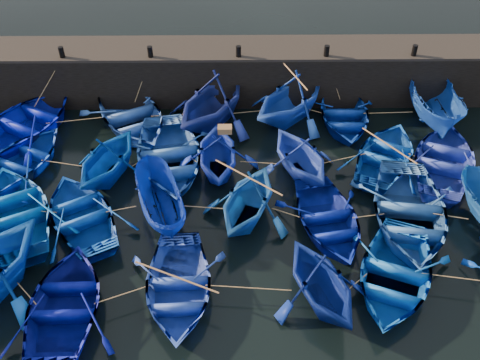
{
  "coord_description": "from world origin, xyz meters",
  "views": [
    {
      "loc": [
        -0.17,
        -12.47,
        14.32
      ],
      "look_at": [
        0.0,
        3.2,
        0.7
      ],
      "focal_mm": 40.0,
      "sensor_mm": 36.0,
      "label": 1
    }
  ],
  "objects_px": {
    "wooden_crate": "(225,129)",
    "boat_13": "(15,211)",
    "boat_8": "(168,156)",
    "boat_0": "(26,123)"
  },
  "relations": [
    {
      "from": "boat_0",
      "to": "boat_8",
      "type": "xyz_separation_m",
      "value": [
        6.61,
        -2.48,
        -0.01
      ]
    },
    {
      "from": "boat_0",
      "to": "boat_13",
      "type": "bearing_deg",
      "value": 132.16
    },
    {
      "from": "boat_13",
      "to": "wooden_crate",
      "type": "distance_m",
      "value": 8.4
    },
    {
      "from": "boat_13",
      "to": "boat_8",
      "type": "bearing_deg",
      "value": -175.4
    },
    {
      "from": "boat_8",
      "to": "boat_13",
      "type": "bearing_deg",
      "value": -160.41
    },
    {
      "from": "boat_8",
      "to": "boat_13",
      "type": "height_order",
      "value": "boat_8"
    },
    {
      "from": "wooden_crate",
      "to": "boat_13",
      "type": "bearing_deg",
      "value": -159.92
    },
    {
      "from": "boat_0",
      "to": "wooden_crate",
      "type": "bearing_deg",
      "value": -167.59
    },
    {
      "from": "boat_8",
      "to": "wooden_crate",
      "type": "bearing_deg",
      "value": -18.71
    },
    {
      "from": "boat_13",
      "to": "boat_0",
      "type": "bearing_deg",
      "value": -103.46
    }
  ]
}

